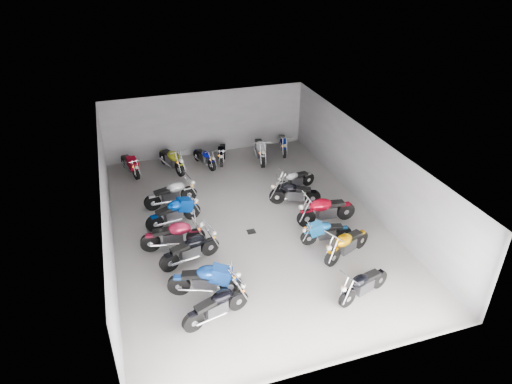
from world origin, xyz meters
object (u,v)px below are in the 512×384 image
at_px(motorcycle_back_b, 172,160).
at_px(motorcycle_back_e, 260,150).
at_px(motorcycle_left_f, 171,194).
at_px(motorcycle_back_c, 205,157).
at_px(motorcycle_right_a, 363,284).
at_px(motorcycle_back_f, 283,144).
at_px(motorcycle_right_f, 295,180).
at_px(motorcycle_right_c, 326,232).
at_px(motorcycle_left_c, 190,249).
at_px(motorcycle_left_b, 206,280).
at_px(motorcycle_right_e, 294,193).
at_px(motorcycle_left_a, 217,306).
at_px(drain_grate, 251,232).
at_px(motorcycle_right_b, 347,244).
at_px(motorcycle_right_d, 326,210).
at_px(motorcycle_back_d, 222,153).
at_px(motorcycle_back_a, 130,164).
at_px(motorcycle_left_d, 174,235).
at_px(motorcycle_left_e, 174,213).

xyz_separation_m(motorcycle_back_b, motorcycle_back_e, (4.30, -0.25, 0.02)).
height_order(motorcycle_left_f, motorcycle_back_c, motorcycle_left_f).
xyz_separation_m(motorcycle_right_a, motorcycle_back_f, (1.44, 10.72, -0.02)).
bearing_deg(motorcycle_back_f, motorcycle_right_f, 91.59).
bearing_deg(motorcycle_right_c, motorcycle_left_c, 91.58).
distance_m(motorcycle_left_b, motorcycle_right_e, 6.28).
xyz_separation_m(motorcycle_left_a, motorcycle_right_e, (4.57, 5.35, -0.00)).
bearing_deg(drain_grate, motorcycle_left_c, -156.32).
distance_m(motorcycle_left_a, motorcycle_right_b, 5.19).
xyz_separation_m(motorcycle_right_a, motorcycle_right_b, (0.46, 1.98, 0.03)).
distance_m(motorcycle_right_d, motorcycle_back_b, 8.02).
relative_size(motorcycle_right_f, motorcycle_back_d, 1.07).
bearing_deg(motorcycle_back_a, motorcycle_left_c, 84.19).
height_order(motorcycle_left_b, motorcycle_left_d, motorcycle_left_b).
relative_size(motorcycle_right_e, motorcycle_back_f, 1.05).
distance_m(motorcycle_right_a, motorcycle_back_a, 12.34).
bearing_deg(motorcycle_left_f, motorcycle_back_a, -166.68).
height_order(motorcycle_right_e, motorcycle_back_f, motorcycle_right_e).
distance_m(motorcycle_right_e, motorcycle_back_b, 6.35).
xyz_separation_m(motorcycle_left_a, motorcycle_right_f, (5.06, 6.46, -0.04)).
bearing_deg(motorcycle_back_f, motorcycle_right_e, 89.15).
bearing_deg(motorcycle_left_c, motorcycle_right_e, 100.77).
relative_size(motorcycle_right_e, motorcycle_back_a, 1.02).
xyz_separation_m(motorcycle_left_e, motorcycle_back_b, (0.63, 4.66, 0.01)).
bearing_deg(motorcycle_left_a, motorcycle_left_e, 167.35).
relative_size(motorcycle_right_c, motorcycle_back_f, 0.99).
relative_size(motorcycle_left_e, motorcycle_back_c, 1.19).
xyz_separation_m(motorcycle_right_c, motorcycle_back_a, (-6.31, 7.74, 0.03)).
bearing_deg(motorcycle_left_c, motorcycle_left_f, 164.02).
bearing_deg(motorcycle_back_a, motorcycle_left_d, 82.25).
relative_size(motorcycle_left_a, motorcycle_back_b, 0.95).
relative_size(motorcycle_left_c, motorcycle_left_f, 0.98).
bearing_deg(motorcycle_left_c, motorcycle_right_b, 58.88).
distance_m(motorcycle_left_e, motorcycle_right_a, 7.58).
bearing_deg(motorcycle_right_f, motorcycle_left_c, 109.33).
height_order(motorcycle_right_b, motorcycle_back_e, motorcycle_back_e).
bearing_deg(motorcycle_back_f, motorcycle_left_b, 71.35).
bearing_deg(motorcycle_back_f, motorcycle_left_d, 59.15).
bearing_deg(motorcycle_right_b, drain_grate, 24.40).
height_order(motorcycle_back_c, motorcycle_back_d, motorcycle_back_c).
bearing_deg(motorcycle_back_d, motorcycle_left_f, 66.04).
bearing_deg(motorcycle_left_c, motorcycle_back_d, 141.37).
bearing_deg(motorcycle_left_c, motorcycle_left_a, -12.13).
bearing_deg(motorcycle_right_b, motorcycle_left_e, 31.06).
distance_m(motorcycle_right_b, motorcycle_right_f, 4.95).
bearing_deg(motorcycle_left_a, motorcycle_back_d, 148.15).
distance_m(motorcycle_left_e, motorcycle_right_d, 5.82).
bearing_deg(motorcycle_back_e, motorcycle_right_b, 102.61).
height_order(motorcycle_right_b, motorcycle_back_a, motorcycle_right_b).
xyz_separation_m(motorcycle_left_f, motorcycle_back_b, (0.51, 3.19, 0.02)).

